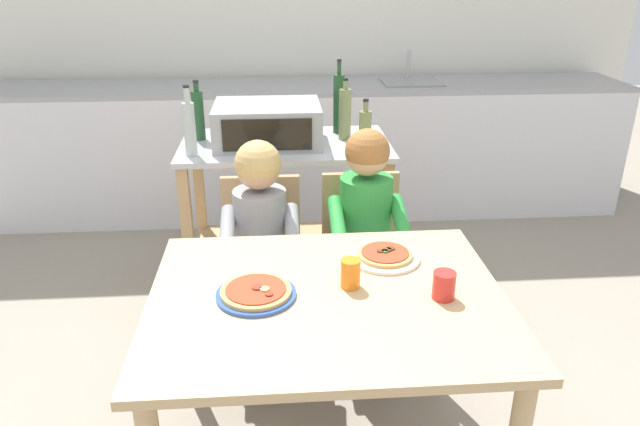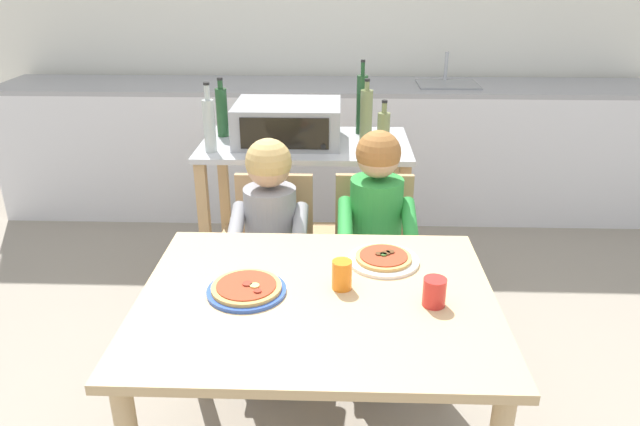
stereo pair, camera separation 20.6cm
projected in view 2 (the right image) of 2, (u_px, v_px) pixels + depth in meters
The scene contains 19 objects.
ground_plane at pixel (325, 303), 3.14m from camera, with size 11.06×11.06×0.00m, color gray.
back_wall_tiled at pixel (332, 10), 4.19m from camera, with size 4.99×0.14×2.70m.
kitchen_counter at pixel (330, 149), 4.17m from camera, with size 4.49×0.60×1.11m.
kitchen_island_cart at pixel (306, 196), 3.00m from camera, with size 1.01×0.58×0.86m.
toaster_oven at pixel (288, 123), 2.86m from camera, with size 0.50×0.40×0.19m.
bottle_dark_olive_oil at pixel (222, 111), 2.94m from camera, with size 0.06×0.06×0.29m.
bottle_squat_spirits at pixel (383, 131), 2.70m from camera, with size 0.06×0.06×0.24m.
bottle_slim_sauce at pixel (209, 124), 2.70m from camera, with size 0.05×0.05×0.32m.
bottle_brown_beer at pixel (362, 104), 2.97m from camera, with size 0.06×0.06×0.37m.
bottle_tall_green_wine at pixel (366, 115), 2.87m from camera, with size 0.06×0.06×0.30m.
dining_table at pixel (317, 324), 1.89m from camera, with size 1.11×0.89×0.72m.
dining_chair_left at pixel (274, 254), 2.62m from camera, with size 0.36×0.36×0.81m.
dining_chair_right at pixel (373, 254), 2.62m from camera, with size 0.36×0.36×0.81m.
child_in_grey_shirt at pixel (269, 230), 2.44m from camera, with size 0.32×0.42×1.01m.
child_in_green_shirt at pixel (376, 228), 2.44m from camera, with size 0.32×0.42×1.04m.
pizza_plate_blue_rimmed at pixel (247, 289), 1.85m from camera, with size 0.25×0.25×0.03m.
pizza_plate_white at pixel (383, 259), 2.04m from camera, with size 0.25×0.25×0.03m.
drinking_cup_red at pixel (434, 292), 1.78m from camera, with size 0.07×0.07×0.09m, color red.
drinking_cup_orange at pixel (342, 275), 1.87m from camera, with size 0.06×0.06×0.10m, color orange.
Camera 2 is at (0.06, -1.59, 1.69)m, focal length 33.21 mm.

